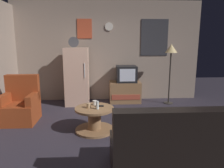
# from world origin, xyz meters

# --- Properties ---
(ground_plane) EXTENTS (12.00, 12.00, 0.00)m
(ground_plane) POSITION_xyz_m (0.00, 0.00, 0.00)
(ground_plane) COLOR #2D2833
(wall_with_art) EXTENTS (5.20, 0.12, 2.76)m
(wall_with_art) POSITION_xyz_m (0.01, 2.45, 1.39)
(wall_with_art) COLOR gray
(wall_with_art) RESTS_ON ground_plane
(fridge) EXTENTS (0.60, 0.62, 1.77)m
(fridge) POSITION_xyz_m (-0.82, 1.96, 0.75)
(fridge) COLOR beige
(fridge) RESTS_ON ground_plane
(tv_stand) EXTENTS (0.84, 0.53, 0.57)m
(tv_stand) POSITION_xyz_m (0.47, 2.10, 0.29)
(tv_stand) COLOR #8E6642
(tv_stand) RESTS_ON ground_plane
(crt_tv) EXTENTS (0.54, 0.51, 0.44)m
(crt_tv) POSITION_xyz_m (0.50, 2.09, 0.79)
(crt_tv) COLOR black
(crt_tv) RESTS_ON tv_stand
(standing_lamp) EXTENTS (0.32, 0.32, 1.59)m
(standing_lamp) POSITION_xyz_m (1.64, 1.88, 1.36)
(standing_lamp) COLOR #332D28
(standing_lamp) RESTS_ON ground_plane
(coffee_table) EXTENTS (0.72, 0.72, 0.45)m
(coffee_table) POSITION_xyz_m (-0.32, 0.19, 0.23)
(coffee_table) COLOR #8E6642
(coffee_table) RESTS_ON ground_plane
(wine_glass) EXTENTS (0.05, 0.05, 0.15)m
(wine_glass) POSITION_xyz_m (-0.26, 0.11, 0.53)
(wine_glass) COLOR silver
(wine_glass) RESTS_ON coffee_table
(mug_ceramic_white) EXTENTS (0.08, 0.08, 0.09)m
(mug_ceramic_white) POSITION_xyz_m (-0.32, 0.36, 0.50)
(mug_ceramic_white) COLOR silver
(mug_ceramic_white) RESTS_ON coffee_table
(mug_ceramic_tan) EXTENTS (0.08, 0.08, 0.09)m
(mug_ceramic_tan) POSITION_xyz_m (-0.43, 0.18, 0.50)
(mug_ceramic_tan) COLOR tan
(mug_ceramic_tan) RESTS_ON coffee_table
(remote_control) EXTENTS (0.15, 0.05, 0.02)m
(remote_control) POSITION_xyz_m (-0.22, 0.26, 0.46)
(remote_control) COLOR black
(remote_control) RESTS_ON coffee_table
(armchair) EXTENTS (0.68, 0.68, 0.96)m
(armchair) POSITION_xyz_m (-1.87, 0.77, 0.34)
(armchair) COLOR maroon
(armchair) RESTS_ON ground_plane
(couch) EXTENTS (1.70, 0.80, 0.92)m
(couch) POSITION_xyz_m (0.77, -1.17, 0.31)
(couch) COLOR black
(couch) RESTS_ON ground_plane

